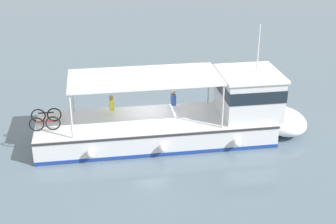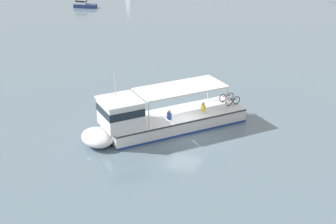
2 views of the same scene
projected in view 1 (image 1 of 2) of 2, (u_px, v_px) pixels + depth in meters
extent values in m
plane|color=slate|center=(150.00, 129.00, 23.74)|extent=(400.00, 400.00, 0.00)
cube|color=silver|center=(155.00, 129.00, 22.43)|extent=(9.14, 10.50, 1.10)
ellipsoid|color=silver|center=(282.00, 121.00, 23.31)|extent=(3.67, 3.54, 1.01)
cube|color=navy|center=(155.00, 138.00, 22.61)|extent=(9.17, 10.52, 0.16)
cube|color=#2D2D33|center=(155.00, 120.00, 22.24)|extent=(9.19, 10.54, 0.10)
cube|color=silver|center=(249.00, 94.00, 22.44)|extent=(3.74, 3.72, 1.90)
cube|color=#19232D|center=(249.00, 87.00, 22.30)|extent=(3.82, 3.79, 0.56)
cube|color=white|center=(250.00, 74.00, 22.02)|extent=(3.97, 3.95, 0.12)
cube|color=white|center=(145.00, 77.00, 21.29)|extent=(6.43, 7.10, 0.10)
cylinder|color=silver|center=(208.00, 85.00, 23.41)|extent=(0.08, 0.08, 2.00)
cylinder|color=silver|center=(223.00, 107.00, 20.97)|extent=(0.08, 0.08, 2.00)
cylinder|color=silver|center=(72.00, 92.00, 22.49)|extent=(0.08, 0.08, 2.00)
cylinder|color=silver|center=(71.00, 117.00, 20.04)|extent=(0.08, 0.08, 2.00)
cylinder|color=silver|center=(258.00, 49.00, 21.59)|extent=(0.06, 0.06, 2.20)
sphere|color=white|center=(237.00, 143.00, 21.33)|extent=(0.36, 0.36, 0.36)
sphere|color=white|center=(163.00, 148.00, 20.86)|extent=(0.36, 0.36, 0.36)
sphere|color=white|center=(91.00, 154.00, 20.42)|extent=(0.36, 0.36, 0.36)
torus|color=black|center=(54.00, 115.00, 21.82)|extent=(0.45, 0.56, 0.66)
torus|color=black|center=(38.00, 116.00, 21.72)|extent=(0.45, 0.56, 0.66)
cylinder|color=#232328|center=(46.00, 113.00, 21.72)|extent=(0.48, 0.59, 0.06)
torus|color=black|center=(53.00, 123.00, 21.01)|extent=(0.45, 0.56, 0.66)
torus|color=black|center=(37.00, 124.00, 20.91)|extent=(0.45, 0.56, 0.66)
cylinder|color=maroon|center=(45.00, 121.00, 20.91)|extent=(0.48, 0.59, 0.06)
cube|color=yellow|center=(112.00, 105.00, 22.54)|extent=(0.39, 0.37, 0.52)
sphere|color=#9E7051|center=(111.00, 97.00, 22.38)|extent=(0.20, 0.20, 0.20)
cube|color=#2D4CA5|center=(173.00, 100.00, 23.09)|extent=(0.39, 0.37, 0.52)
sphere|color=#9E7051|center=(173.00, 92.00, 22.94)|extent=(0.20, 0.20, 0.20)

